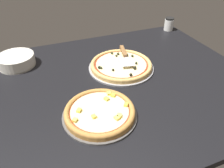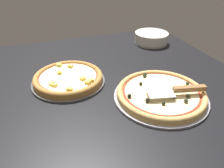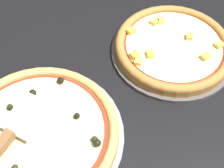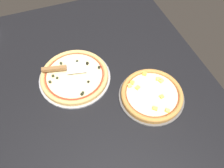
% 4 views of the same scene
% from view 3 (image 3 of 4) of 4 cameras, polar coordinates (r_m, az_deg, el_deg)
% --- Properties ---
extents(ground_plane, '(1.54, 1.22, 0.04)m').
position_cam_3_polar(ground_plane, '(0.79, -4.62, -4.25)').
color(ground_plane, black).
extents(pizza_pan_front, '(0.39, 0.39, 0.01)m').
position_cam_3_polar(pizza_pan_front, '(0.74, -13.25, -9.35)').
color(pizza_pan_front, '#939399').
rests_on(pizza_pan_front, ground_plane).
extents(pizza_front, '(0.37, 0.37, 0.04)m').
position_cam_3_polar(pizza_front, '(0.73, -13.54, -8.64)').
color(pizza_front, '#DBAD60').
rests_on(pizza_front, pizza_pan_front).
extents(pizza_pan_back, '(0.34, 0.34, 0.01)m').
position_cam_3_polar(pizza_pan_back, '(0.89, 10.93, 5.86)').
color(pizza_pan_back, '#565451').
rests_on(pizza_pan_back, ground_plane).
extents(pizza_back, '(0.32, 0.32, 0.04)m').
position_cam_3_polar(pizza_back, '(0.88, 11.13, 6.79)').
color(pizza_back, '#B77F3D').
rests_on(pizza_back, pizza_pan_back).
extents(serving_spatula, '(0.10, 0.24, 0.02)m').
position_cam_3_polar(serving_spatula, '(0.69, -19.80, -10.73)').
color(serving_spatula, silver).
rests_on(serving_spatula, pizza_front).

